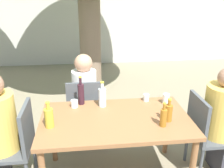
# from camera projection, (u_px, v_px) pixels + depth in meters

# --- Properties ---
(cafe_building_wall) EXTENTS (10.00, 0.08, 2.80)m
(cafe_building_wall) POSITION_uv_depth(u_px,v_px,m) (94.00, 10.00, 6.33)
(cafe_building_wall) COLOR beige
(cafe_building_wall) RESTS_ON ground_plane
(dining_table_front) EXTENTS (1.50, 0.88, 0.75)m
(dining_table_front) POSITION_uv_depth(u_px,v_px,m) (115.00, 125.00, 2.54)
(dining_table_front) COLOR brown
(dining_table_front) RESTS_ON ground_plane
(patio_chair_0) EXTENTS (0.44, 0.44, 0.93)m
(patio_chair_0) POSITION_uv_depth(u_px,v_px,m) (17.00, 143.00, 2.48)
(patio_chair_0) COLOR #474C51
(patio_chair_0) RESTS_ON ground_plane
(patio_chair_1) EXTENTS (0.44, 0.44, 0.93)m
(patio_chair_1) POSITION_uv_depth(u_px,v_px,m) (206.00, 131.00, 2.69)
(patio_chair_1) COLOR #474C51
(patio_chair_1) RESTS_ON ground_plane
(patio_chair_2) EXTENTS (0.44, 0.44, 0.93)m
(patio_chair_2) POSITION_uv_depth(u_px,v_px,m) (85.00, 108.00, 3.18)
(patio_chair_2) COLOR #474C51
(patio_chair_2) RESTS_ON ground_plane
(person_seated_2) EXTENTS (0.32, 0.56, 1.20)m
(person_seated_2) POSITION_uv_depth(u_px,v_px,m) (85.00, 100.00, 3.39)
(person_seated_2) COLOR #383842
(person_seated_2) RESTS_ON ground_plane
(amber_bottle_0) EXTENTS (0.07, 0.07, 0.24)m
(amber_bottle_0) POSITION_uv_depth(u_px,v_px,m) (169.00, 112.00, 2.42)
(amber_bottle_0) COLOR #9E661E
(amber_bottle_0) RESTS_ON dining_table_front
(wine_bottle_1) EXTENTS (0.07, 0.07, 0.33)m
(wine_bottle_1) POSITION_uv_depth(u_px,v_px,m) (81.00, 93.00, 2.76)
(wine_bottle_1) COLOR #331923
(wine_bottle_1) RESTS_ON dining_table_front
(water_bottle_2) EXTENTS (0.08, 0.08, 0.29)m
(water_bottle_2) POSITION_uv_depth(u_px,v_px,m) (102.00, 97.00, 2.71)
(water_bottle_2) COLOR silver
(water_bottle_2) RESTS_ON dining_table_front
(oil_cruet_3) EXTENTS (0.08, 0.08, 0.26)m
(oil_cruet_3) POSITION_uv_depth(u_px,v_px,m) (49.00, 117.00, 2.32)
(oil_cruet_3) COLOR gold
(oil_cruet_3) RESTS_ON dining_table_front
(amber_bottle_4) EXTENTS (0.06, 0.06, 0.24)m
(amber_bottle_4) POSITION_uv_depth(u_px,v_px,m) (163.00, 117.00, 2.33)
(amber_bottle_4) COLOR #9E661E
(amber_bottle_4) RESTS_ON dining_table_front
(drinking_glass_0) EXTENTS (0.08, 0.08, 0.08)m
(drinking_glass_0) POSITION_uv_depth(u_px,v_px,m) (74.00, 104.00, 2.72)
(drinking_glass_0) COLOR white
(drinking_glass_0) RESTS_ON dining_table_front
(drinking_glass_1) EXTENTS (0.06, 0.06, 0.08)m
(drinking_glass_1) POSITION_uv_depth(u_px,v_px,m) (146.00, 98.00, 2.86)
(drinking_glass_1) COLOR white
(drinking_glass_1) RESTS_ON dining_table_front
(drinking_glass_2) EXTENTS (0.08, 0.08, 0.11)m
(drinking_glass_2) POSITION_uv_depth(u_px,v_px,m) (166.00, 99.00, 2.80)
(drinking_glass_2) COLOR silver
(drinking_glass_2) RESTS_ON dining_table_front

